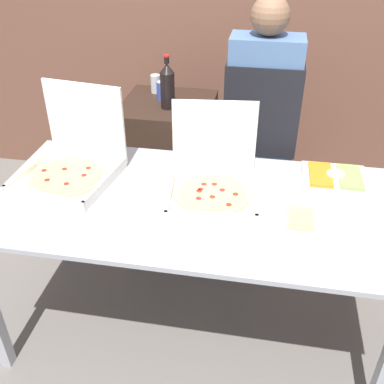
{
  "coord_description": "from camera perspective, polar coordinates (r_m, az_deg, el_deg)",
  "views": [
    {
      "loc": [
        0.32,
        -1.78,
        2.11
      ],
      "look_at": [
        0.0,
        0.0,
        0.93
      ],
      "focal_mm": 42.0,
      "sensor_mm": 36.0,
      "label": 1
    }
  ],
  "objects": [
    {
      "name": "ground_plane",
      "position": [
        2.78,
        0.0,
        -16.25
      ],
      "size": [
        16.0,
        16.0,
        0.0
      ],
      "primitive_type": "plane",
      "color": "slate"
    },
    {
      "name": "brick_wall_behind",
      "position": [
        3.57,
        5.15,
        21.51
      ],
      "size": [
        10.0,
        0.06,
        2.8
      ],
      "color": "brown",
      "rests_on": "ground_plane"
    },
    {
      "name": "buffet_table",
      "position": [
        2.25,
        0.0,
        -3.24
      ],
      "size": [
        1.97,
        0.98,
        0.88
      ],
      "color": "#A8AAB2",
      "rests_on": "ground_plane"
    },
    {
      "name": "pizza_box_near_left",
      "position": [
        2.43,
        -14.96,
        3.64
      ],
      "size": [
        0.52,
        0.53,
        0.45
      ],
      "rotation": [
        0.0,
        0.0,
        -0.14
      ],
      "color": "silver",
      "rests_on": "buffet_table"
    },
    {
      "name": "pizza_box_far_left",
      "position": [
        2.21,
        2.64,
        1.56
      ],
      "size": [
        0.47,
        0.48,
        0.42
      ],
      "rotation": [
        0.0,
        0.0,
        0.11
      ],
      "color": "silver",
      "rests_on": "buffet_table"
    },
    {
      "name": "paper_plate_front_right",
      "position": [
        2.11,
        13.57,
        -3.4
      ],
      "size": [
        0.26,
        0.26,
        0.03
      ],
      "color": "white",
      "rests_on": "buffet_table"
    },
    {
      "name": "veggie_tray",
      "position": [
        2.44,
        17.67,
        1.64
      ],
      "size": [
        0.33,
        0.3,
        0.05
      ],
      "color": "white",
      "rests_on": "buffet_table"
    },
    {
      "name": "sideboard_podium",
      "position": [
        3.23,
        -2.85,
        3.07
      ],
      "size": [
        0.6,
        0.59,
        0.99
      ],
      "color": "black",
      "rests_on": "ground_plane"
    },
    {
      "name": "soda_bottle",
      "position": [
        2.88,
        -3.14,
        13.36
      ],
      "size": [
        0.09,
        0.09,
        0.34
      ],
      "color": "black",
      "rests_on": "sideboard_podium"
    },
    {
      "name": "soda_can_silver",
      "position": [
        3.17,
        -4.66,
        13.55
      ],
      "size": [
        0.07,
        0.07,
        0.12
      ],
      "color": "silver",
      "rests_on": "sideboard_podium"
    },
    {
      "name": "soda_can_colored",
      "position": [
        3.04,
        -3.87,
        12.71
      ],
      "size": [
        0.07,
        0.07,
        0.12
      ],
      "color": "#334CB2",
      "rests_on": "sideboard_podium"
    },
    {
      "name": "person_server_vest",
      "position": [
        2.72,
        8.62,
        7.82
      ],
      "size": [
        0.42,
        0.24,
        1.71
      ],
      "rotation": [
        0.0,
        0.0,
        3.14
      ],
      "color": "slate",
      "rests_on": "ground_plane"
    }
  ]
}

